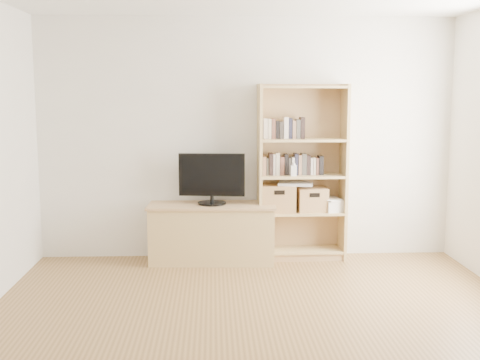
{
  "coord_description": "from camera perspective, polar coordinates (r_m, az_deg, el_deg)",
  "views": [
    {
      "loc": [
        -0.37,
        -4.02,
        1.8
      ],
      "look_at": [
        -0.1,
        1.9,
        0.93
      ],
      "focal_mm": 45.0,
      "sensor_mm": 36.0,
      "label": 1
    }
  ],
  "objects": [
    {
      "name": "basket_right",
      "position": [
        6.54,
        6.85,
        -1.84
      ],
      "size": [
        0.32,
        0.27,
        0.26
      ],
      "primitive_type": "cube",
      "rotation": [
        0.0,
        0.0,
        0.04
      ],
      "color": "#9E7C47",
      "rests_on": "bookshelf"
    },
    {
      "name": "bookshelf",
      "position": [
        6.48,
        5.89,
        0.69
      ],
      "size": [
        0.95,
        0.35,
        1.89
      ],
      "primitive_type": "cube",
      "rotation": [
        0.0,
        0.0,
        0.02
      ],
      "color": "tan",
      "rests_on": "floor"
    },
    {
      "name": "front_wall",
      "position": [
        1.64,
        10.63,
        -9.57
      ],
      "size": [
        4.5,
        0.02,
        2.6
      ],
      "primitive_type": "cube",
      "color": "white",
      "rests_on": "floor"
    },
    {
      "name": "floor",
      "position": [
        4.42,
        2.49,
        -15.71
      ],
      "size": [
        4.5,
        5.0,
        0.01
      ],
      "primitive_type": "cube",
      "color": "brown",
      "rests_on": "ground"
    },
    {
      "name": "books_row_upper",
      "position": [
        6.43,
        4.07,
        4.76
      ],
      "size": [
        0.35,
        0.14,
        0.18
      ],
      "primitive_type": "cube",
      "rotation": [
        0.0,
        0.0,
        -0.02
      ],
      "color": "#946B50",
      "rests_on": "bookshelf"
    },
    {
      "name": "books_row_mid",
      "position": [
        6.49,
        5.87,
        1.41
      ],
      "size": [
        0.76,
        0.19,
        0.2
      ],
      "primitive_type": "cube",
      "rotation": [
        0.0,
        0.0,
        0.06
      ],
      "color": "#946B50",
      "rests_on": "bookshelf"
    },
    {
      "name": "back_wall",
      "position": [
        6.55,
        0.62,
        3.94
      ],
      "size": [
        4.5,
        0.02,
        2.6
      ],
      "primitive_type": "cube",
      "color": "white",
      "rests_on": "floor"
    },
    {
      "name": "laptop",
      "position": [
        6.46,
        5.3,
        -0.34
      ],
      "size": [
        0.4,
        0.32,
        0.03
      ],
      "primitive_type": "cube",
      "rotation": [
        0.0,
        0.0,
        -0.19
      ],
      "color": "silver",
      "rests_on": "basket_left"
    },
    {
      "name": "tv_stand",
      "position": [
        6.45,
        -2.65,
        -5.13
      ],
      "size": [
        1.33,
        0.56,
        0.6
      ],
      "primitive_type": "cube",
      "rotation": [
        0.0,
        0.0,
        -0.05
      ],
      "color": "tan",
      "rests_on": "floor"
    },
    {
      "name": "baby_monitor",
      "position": [
        6.36,
        5.11,
        0.88
      ],
      "size": [
        0.06,
        0.04,
        0.11
      ],
      "primitive_type": "cube",
      "rotation": [
        0.0,
        0.0,
        -0.05
      ],
      "color": "white",
      "rests_on": "bookshelf"
    },
    {
      "name": "magazine_stack",
      "position": [
        6.6,
        8.64,
        -2.4
      ],
      "size": [
        0.24,
        0.3,
        0.12
      ],
      "primitive_type": "cube",
      "rotation": [
        0.0,
        0.0,
        0.25
      ],
      "color": "beige",
      "rests_on": "bookshelf"
    },
    {
      "name": "television",
      "position": [
        6.34,
        -2.69,
        0.15
      ],
      "size": [
        0.7,
        0.13,
        0.55
      ],
      "primitive_type": "cube",
      "rotation": [
        0.0,
        0.0,
        -0.12
      ],
      "color": "black",
      "rests_on": "tv_stand"
    },
    {
      "name": "basket_left",
      "position": [
        6.48,
        3.66,
        -1.73
      ],
      "size": [
        0.36,
        0.3,
        0.29
      ],
      "primitive_type": "cube",
      "rotation": [
        0.0,
        0.0,
        -0.03
      ],
      "color": "#9E7C47",
      "rests_on": "bookshelf"
    }
  ]
}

